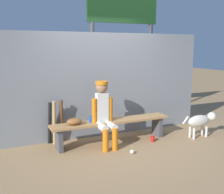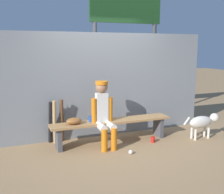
{
  "view_description": "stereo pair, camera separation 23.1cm",
  "coord_description": "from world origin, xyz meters",
  "px_view_note": "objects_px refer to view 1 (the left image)",
  "views": [
    {
      "loc": [
        -2.1,
        -4.62,
        1.81
      ],
      "look_at": [
        0.0,
        0.0,
        0.89
      ],
      "focal_mm": 44.13,
      "sensor_mm": 36.0,
      "label": 1
    },
    {
      "loc": [
        -1.88,
        -4.71,
        1.81
      ],
      "look_at": [
        0.0,
        0.0,
        0.89
      ],
      "focal_mm": 44.13,
      "sensor_mm": 36.0,
      "label": 2
    }
  ],
  "objects_px": {
    "cup_on_ground": "(152,139)",
    "dugout_bench": "(112,125)",
    "baseball": "(132,152)",
    "bat_wood_dark": "(61,121)",
    "bat_wood_tan": "(54,123)",
    "dog": "(201,121)",
    "baseball_glove": "(74,121)",
    "bat_aluminum_black": "(50,123)",
    "scoreboard": "(125,21)",
    "player_seated": "(104,112)",
    "cup_on_bench": "(91,119)"
  },
  "relations": [
    {
      "from": "bat_wood_dark",
      "to": "bat_wood_tan",
      "type": "bearing_deg",
      "value": -162.11
    },
    {
      "from": "baseball",
      "to": "cup_on_ground",
      "type": "height_order",
      "value": "cup_on_ground"
    },
    {
      "from": "baseball_glove",
      "to": "cup_on_bench",
      "type": "height_order",
      "value": "baseball_glove"
    },
    {
      "from": "bat_aluminum_black",
      "to": "bat_wood_dark",
      "type": "bearing_deg",
      "value": -0.61
    },
    {
      "from": "scoreboard",
      "to": "dog",
      "type": "distance_m",
      "value": 2.88
    },
    {
      "from": "scoreboard",
      "to": "cup_on_ground",
      "type": "bearing_deg",
      "value": -97.82
    },
    {
      "from": "dugout_bench",
      "to": "bat_wood_dark",
      "type": "xyz_separation_m",
      "value": [
        -0.88,
        0.4,
        0.08
      ]
    },
    {
      "from": "dugout_bench",
      "to": "bat_wood_tan",
      "type": "bearing_deg",
      "value": 161.17
    },
    {
      "from": "player_seated",
      "to": "bat_aluminum_black",
      "type": "xyz_separation_m",
      "value": [
        -0.89,
        0.51,
        -0.24
      ]
    },
    {
      "from": "dugout_bench",
      "to": "player_seated",
      "type": "bearing_deg",
      "value": -152.66
    },
    {
      "from": "bat_wood_dark",
      "to": "baseball",
      "type": "height_order",
      "value": "bat_wood_dark"
    },
    {
      "from": "cup_on_ground",
      "to": "bat_wood_tan",
      "type": "bearing_deg",
      "value": 160.27
    },
    {
      "from": "cup_on_ground",
      "to": "cup_on_bench",
      "type": "height_order",
      "value": "cup_on_bench"
    },
    {
      "from": "baseball_glove",
      "to": "dog",
      "type": "xyz_separation_m",
      "value": [
        2.54,
        -0.43,
        -0.17
      ]
    },
    {
      "from": "scoreboard",
      "to": "bat_wood_dark",
      "type": "bearing_deg",
      "value": -152.15
    },
    {
      "from": "bat_wood_tan",
      "to": "scoreboard",
      "type": "xyz_separation_m",
      "value": [
        1.99,
        1.02,
        2.01
      ]
    },
    {
      "from": "bat_wood_dark",
      "to": "cup_on_ground",
      "type": "bearing_deg",
      "value": -22.86
    },
    {
      "from": "player_seated",
      "to": "baseball",
      "type": "height_order",
      "value": "player_seated"
    },
    {
      "from": "dugout_bench",
      "to": "bat_aluminum_black",
      "type": "distance_m",
      "value": 1.17
    },
    {
      "from": "dugout_bench",
      "to": "baseball_glove",
      "type": "xyz_separation_m",
      "value": [
        -0.74,
        0.0,
        0.16
      ]
    },
    {
      "from": "baseball",
      "to": "cup_on_ground",
      "type": "distance_m",
      "value": 0.76
    },
    {
      "from": "baseball_glove",
      "to": "player_seated",
      "type": "bearing_deg",
      "value": -11.19
    },
    {
      "from": "bat_aluminum_black",
      "to": "cup_on_ground",
      "type": "xyz_separation_m",
      "value": [
        1.84,
        -0.68,
        -0.35
      ]
    },
    {
      "from": "bat_wood_tan",
      "to": "bat_aluminum_black",
      "type": "xyz_separation_m",
      "value": [
        -0.07,
        0.05,
        -0.01
      ]
    },
    {
      "from": "bat_wood_tan",
      "to": "cup_on_ground",
      "type": "relative_size",
      "value": 7.58
    },
    {
      "from": "dog",
      "to": "bat_aluminum_black",
      "type": "bearing_deg",
      "value": 164.03
    },
    {
      "from": "player_seated",
      "to": "bat_wood_dark",
      "type": "relative_size",
      "value": 1.42
    },
    {
      "from": "baseball",
      "to": "cup_on_bench",
      "type": "height_order",
      "value": "cup_on_bench"
    },
    {
      "from": "dugout_bench",
      "to": "bat_wood_dark",
      "type": "height_order",
      "value": "bat_wood_dark"
    },
    {
      "from": "bat_wood_dark",
      "to": "bat_aluminum_black",
      "type": "xyz_separation_m",
      "value": [
        -0.22,
        0.0,
        -0.02
      ]
    },
    {
      "from": "bat_wood_tan",
      "to": "dog",
      "type": "relative_size",
      "value": 0.99
    },
    {
      "from": "dugout_bench",
      "to": "player_seated",
      "type": "height_order",
      "value": "player_seated"
    },
    {
      "from": "dugout_bench",
      "to": "scoreboard",
      "type": "xyz_separation_m",
      "value": [
        0.96,
        1.37,
        2.08
      ]
    },
    {
      "from": "bat_aluminum_black",
      "to": "dog",
      "type": "distance_m",
      "value": 3.01
    },
    {
      "from": "cup_on_ground",
      "to": "dugout_bench",
      "type": "bearing_deg",
      "value": 159.04
    },
    {
      "from": "cup_on_bench",
      "to": "scoreboard",
      "type": "bearing_deg",
      "value": 44.16
    },
    {
      "from": "baseball_glove",
      "to": "bat_aluminum_black",
      "type": "bearing_deg",
      "value": 131.81
    },
    {
      "from": "dugout_bench",
      "to": "player_seated",
      "type": "relative_size",
      "value": 1.96
    },
    {
      "from": "player_seated",
      "to": "bat_wood_dark",
      "type": "distance_m",
      "value": 0.87
    },
    {
      "from": "dugout_bench",
      "to": "cup_on_ground",
      "type": "distance_m",
      "value": 0.84
    },
    {
      "from": "scoreboard",
      "to": "dog",
      "type": "relative_size",
      "value": 4.14
    },
    {
      "from": "bat_wood_dark",
      "to": "baseball",
      "type": "xyz_separation_m",
      "value": [
        0.96,
        -1.07,
        -0.39
      ]
    },
    {
      "from": "baseball_glove",
      "to": "bat_wood_tan",
      "type": "bearing_deg",
      "value": 129.14
    },
    {
      "from": "bat_wood_tan",
      "to": "bat_aluminum_black",
      "type": "relative_size",
      "value": 1.02
    },
    {
      "from": "player_seated",
      "to": "cup_on_ground",
      "type": "height_order",
      "value": "player_seated"
    },
    {
      "from": "player_seated",
      "to": "cup_on_ground",
      "type": "xyz_separation_m",
      "value": [
        0.94,
        -0.18,
        -0.59
      ]
    },
    {
      "from": "bat_wood_tan",
      "to": "cup_on_ground",
      "type": "xyz_separation_m",
      "value": [
        1.76,
        -0.63,
        -0.36
      ]
    },
    {
      "from": "dugout_bench",
      "to": "cup_on_ground",
      "type": "height_order",
      "value": "dugout_bench"
    },
    {
      "from": "cup_on_bench",
      "to": "dog",
      "type": "distance_m",
      "value": 2.26
    },
    {
      "from": "dugout_bench",
      "to": "cup_on_bench",
      "type": "xyz_separation_m",
      "value": [
        -0.41,
        0.04,
        0.15
      ]
    }
  ]
}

